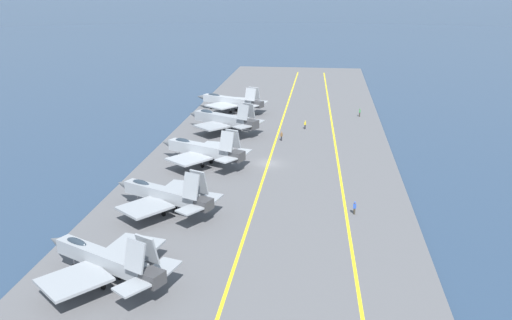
% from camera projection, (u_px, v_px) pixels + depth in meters
% --- Properties ---
extents(ground_plane, '(2000.00, 2000.00, 0.00)m').
position_uv_depth(ground_plane, '(268.00, 166.00, 86.92)').
color(ground_plane, navy).
extents(carrier_deck, '(204.20, 40.74, 0.40)m').
position_uv_depth(carrier_deck, '(268.00, 165.00, 86.86)').
color(carrier_deck, '#565659').
rests_on(carrier_deck, ground).
extents(deck_stripe_foul_line, '(183.69, 6.24, 0.01)m').
position_uv_depth(deck_stripe_foul_line, '(339.00, 166.00, 85.46)').
color(deck_stripe_foul_line, yellow).
rests_on(deck_stripe_foul_line, carrier_deck).
extents(deck_stripe_centerline, '(183.78, 0.36, 0.01)m').
position_uv_depth(deck_stripe_centerline, '(268.00, 163.00, 86.79)').
color(deck_stripe_centerline, yellow).
rests_on(deck_stripe_centerline, carrier_deck).
extents(parked_jet_nearest, '(13.48, 15.15, 6.09)m').
position_uv_depth(parked_jet_nearest, '(105.00, 260.00, 51.82)').
color(parked_jet_nearest, gray).
rests_on(parked_jet_nearest, carrier_deck).
extents(parked_jet_second, '(13.13, 15.03, 6.32)m').
position_uv_depth(parked_jet_second, '(164.00, 194.00, 67.77)').
color(parked_jet_second, gray).
rests_on(parked_jet_second, carrier_deck).
extents(parked_jet_third, '(13.26, 15.68, 6.42)m').
position_uv_depth(parked_jet_third, '(202.00, 150.00, 85.29)').
color(parked_jet_third, '#93999E').
rests_on(parked_jet_third, carrier_deck).
extents(parked_jet_fourth, '(12.90, 16.14, 6.30)m').
position_uv_depth(parked_jet_fourth, '(223.00, 119.00, 103.81)').
color(parked_jet_fourth, gray).
rests_on(parked_jet_fourth, carrier_deck).
extents(parked_jet_fifth, '(12.84, 17.14, 6.01)m').
position_uv_depth(parked_jet_fifth, '(230.00, 101.00, 120.20)').
color(parked_jet_fifth, '#9EA3A8').
rests_on(parked_jet_fifth, carrier_deck).
extents(crew_green_vest, '(0.39, 0.27, 1.77)m').
position_uv_depth(crew_green_vest, '(360.00, 112.00, 116.31)').
color(crew_green_vest, '#383328').
rests_on(crew_green_vest, carrier_deck).
extents(crew_yellow_vest, '(0.45, 0.38, 1.70)m').
position_uv_depth(crew_yellow_vest, '(305.00, 125.00, 106.56)').
color(crew_yellow_vest, '#232328').
rests_on(crew_yellow_vest, carrier_deck).
extents(crew_blue_vest, '(0.29, 0.40, 1.72)m').
position_uv_depth(crew_blue_vest, '(355.00, 207.00, 67.60)').
color(crew_blue_vest, '#383328').
rests_on(crew_blue_vest, carrier_deck).
extents(crew_brown_vest, '(0.40, 0.46, 1.75)m').
position_uv_depth(crew_brown_vest, '(281.00, 136.00, 98.76)').
color(crew_brown_vest, '#232328').
rests_on(crew_brown_vest, carrier_deck).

